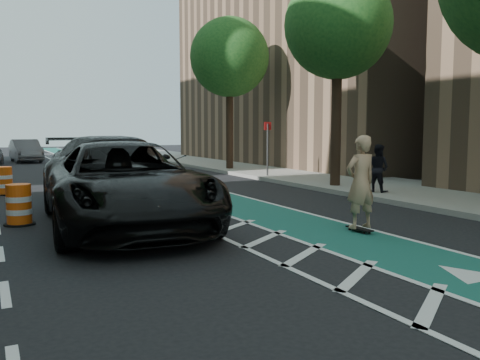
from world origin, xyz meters
TOP-DOWN VIEW (x-y plane):
  - ground at (0.00, 0.00)m, footprint 120.00×120.00m
  - bike_lane at (3.00, 10.00)m, footprint 2.00×90.00m
  - buffer_strip at (1.50, 10.00)m, footprint 1.40×90.00m
  - sidewalk_right at (9.50, 10.00)m, footprint 5.00×90.00m
  - curb_right at (7.05, 10.00)m, footprint 0.12×90.00m
  - building_right_far at (17.50, 20.00)m, footprint 14.00×22.00m
  - tree_r_c at (7.90, 8.00)m, footprint 4.20×4.20m
  - tree_r_d at (7.90, 16.00)m, footprint 4.20×4.20m
  - sign_post at (7.60, 12.00)m, footprint 0.35×0.08m
  - skateboard at (3.62, 1.10)m, footprint 0.20×0.70m
  - skateboarder at (3.62, 1.10)m, footprint 0.71×0.47m
  - suv_near at (-0.66, 3.90)m, footprint 3.56×6.99m
  - suv_far at (0.00, 7.50)m, footprint 3.59×7.07m
  - car_grey at (-0.99, 29.26)m, footprint 1.96×4.65m
  - pedestrian at (7.86, 5.33)m, footprint 0.77×0.88m
  - barrel_a at (-2.73, 5.20)m, footprint 0.68×0.68m
  - barrel_b at (-2.86, 11.21)m, footprint 0.68×0.68m

SIDE VIEW (x-z plane):
  - ground at x=0.00m, z-range 0.00..0.00m
  - buffer_strip at x=1.50m, z-range 0.00..0.01m
  - bike_lane at x=3.00m, z-range 0.00..0.01m
  - sidewalk_right at x=9.50m, z-range 0.00..0.15m
  - skateboard at x=3.62m, z-range 0.03..0.12m
  - curb_right at x=7.05m, z-range 0.00..0.16m
  - barrel_b at x=-2.86m, z-range -0.03..0.90m
  - barrel_a at x=-2.73m, z-range -0.03..0.90m
  - car_grey at x=-0.99m, z-range 0.00..1.49m
  - pedestrian at x=7.86m, z-range 0.15..1.69m
  - suv_near at x=-0.66m, z-range 0.00..1.89m
  - suv_far at x=0.00m, z-range 0.00..1.97m
  - skateboarder at x=3.62m, z-range 0.09..2.04m
  - sign_post at x=7.60m, z-range 0.11..2.59m
  - tree_r_c at x=7.90m, z-range 1.82..9.72m
  - tree_r_d at x=7.90m, z-range 1.82..9.72m
  - building_right_far at x=17.50m, z-range 0.00..19.00m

